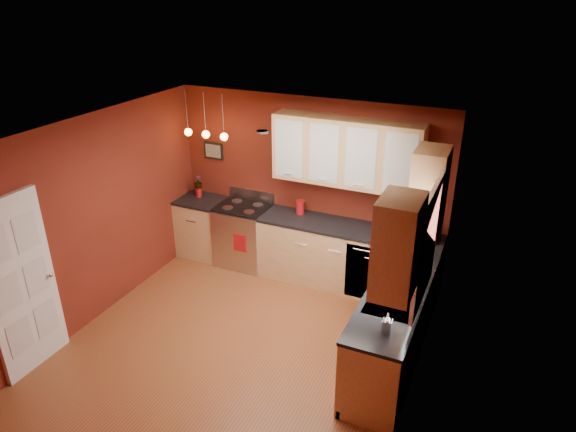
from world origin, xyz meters
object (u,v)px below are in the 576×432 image
at_px(red_canister, 300,207).
at_px(coffee_maker, 432,233).
at_px(gas_range, 244,235).
at_px(sink, 393,302).
at_px(soap_pump, 387,323).

xyz_separation_m(red_canister, coffee_maker, (1.89, -0.10, 0.02)).
bearing_deg(red_canister, coffee_maker, -3.11).
distance_m(gas_range, red_canister, 1.04).
bearing_deg(red_canister, gas_range, -171.22).
bearing_deg(coffee_maker, gas_range, -165.28).
relative_size(sink, coffee_maker, 2.63).
height_order(coffee_maker, soap_pump, coffee_maker).
bearing_deg(sink, coffee_maker, 85.16).
bearing_deg(red_canister, sink, -42.96).
bearing_deg(sink, red_canister, 137.04).
bearing_deg(gas_range, sink, -29.78).
relative_size(gas_range, red_canister, 5.61).
distance_m(gas_range, soap_pump, 3.43).
distance_m(red_canister, soap_pump, 2.85).
distance_m(gas_range, coffee_maker, 2.81).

